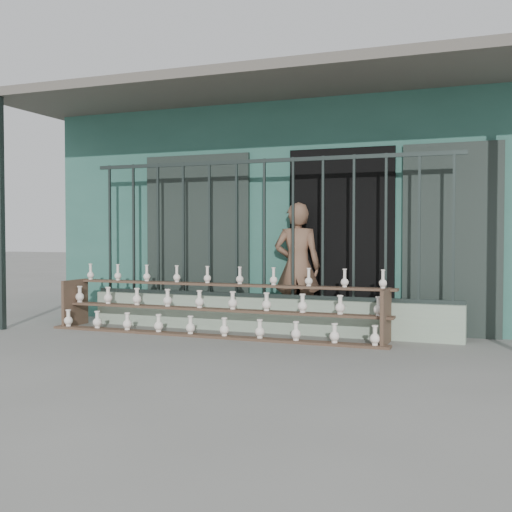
% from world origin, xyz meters
% --- Properties ---
extents(ground, '(60.00, 60.00, 0.00)m').
position_xyz_m(ground, '(0.00, 0.00, 0.00)').
color(ground, slate).
extents(workshop_building, '(7.40, 6.60, 3.21)m').
position_xyz_m(workshop_building, '(0.00, 4.23, 1.62)').
color(workshop_building, '#2D5F53').
rests_on(workshop_building, ground).
extents(parapet_wall, '(5.00, 0.20, 0.45)m').
position_xyz_m(parapet_wall, '(0.00, 1.30, 0.23)').
color(parapet_wall, '#96AB93').
rests_on(parapet_wall, ground).
extents(security_fence, '(5.00, 0.04, 1.80)m').
position_xyz_m(security_fence, '(-0.00, 1.30, 1.35)').
color(security_fence, '#283330').
rests_on(security_fence, parapet_wall).
extents(shelf_rack, '(4.50, 0.68, 0.85)m').
position_xyz_m(shelf_rack, '(-0.51, 0.89, 0.36)').
color(shelf_rack, brown).
rests_on(shelf_rack, ground).
extents(elderly_woman, '(0.67, 0.49, 1.69)m').
position_xyz_m(elderly_woman, '(0.36, 1.59, 0.84)').
color(elderly_woman, brown).
rests_on(elderly_woman, ground).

